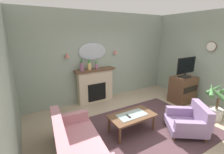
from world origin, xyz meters
name	(u,v)px	position (x,y,z in m)	size (l,w,h in m)	color
floor	(151,135)	(0.00, 0.00, -0.05)	(6.40, 5.96, 0.10)	tan
wall_back	(103,57)	(0.00, 2.53, 1.49)	(6.40, 0.10, 2.98)	#93A393
wall_right	(223,61)	(2.75, 0.00, 1.49)	(0.10, 5.96, 2.98)	#93A393
patterned_rug	(146,128)	(0.00, 0.20, 0.01)	(3.20, 2.40, 0.01)	#4C3338
fireplace	(95,86)	(-0.42, 2.31, 0.57)	(1.36, 0.36, 1.16)	beige
mantel_vase_left	(82,65)	(-0.87, 2.28, 1.35)	(0.12, 0.12, 0.41)	#9E6084
mantel_vase_centre	(89,64)	(-0.62, 2.28, 1.33)	(0.12, 0.12, 0.38)	tan
mantel_vase_right	(96,64)	(-0.37, 2.28, 1.33)	(0.10, 0.10, 0.34)	#9E6084
wall_mirror	(93,52)	(-0.42, 2.45, 1.71)	(0.96, 0.06, 0.56)	#B2BCC6
wall_sconce_left	(67,55)	(-1.27, 2.40, 1.66)	(0.14, 0.14, 0.14)	#D17066
wall_sconce_right	(115,52)	(0.43, 2.40, 1.66)	(0.14, 0.14, 0.14)	#D17066
wall_clock	(211,47)	(2.66, 0.37, 1.90)	(0.04, 0.31, 0.31)	silver
coffee_table	(132,117)	(-0.37, 0.30, 0.38)	(1.10, 0.60, 0.45)	brown
tv_remote	(128,116)	(-0.49, 0.28, 0.45)	(0.04, 0.16, 0.02)	black
floral_couch	(74,143)	(-1.81, 0.17, 0.32)	(1.00, 1.78, 0.76)	#B77A84
armchair_beside_couch	(189,121)	(0.80, -0.41, 0.31)	(1.13, 1.12, 0.71)	gray
tv_cabinet	(183,89)	(2.15, 0.79, 0.45)	(0.80, 0.57, 0.90)	brown
tv_flatscreen	(186,67)	(2.15, 0.77, 1.25)	(0.84, 0.24, 0.65)	black
potted_plant_tall_palm	(218,101)	(1.99, -0.41, 0.53)	(0.68, 0.68, 1.05)	silver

